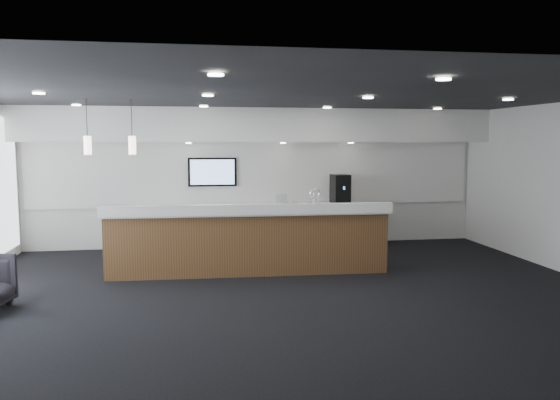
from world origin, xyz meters
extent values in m
plane|color=black|center=(0.00, 0.00, 0.00)|extent=(10.00, 10.00, 0.00)
cube|color=black|center=(0.00, 0.00, 3.00)|extent=(10.00, 8.00, 0.02)
cube|color=silver|center=(0.00, 4.00, 1.50)|extent=(10.00, 0.02, 3.00)
cube|color=white|center=(0.00, 3.55, 2.65)|extent=(10.00, 0.90, 0.70)
cube|color=white|center=(0.00, 3.97, 1.60)|extent=(9.80, 0.06, 1.40)
cube|color=gray|center=(0.00, 3.64, 0.45)|extent=(5.00, 0.60, 0.90)
cube|color=white|center=(0.00, 3.64, 0.93)|extent=(5.06, 0.66, 0.05)
cylinder|color=white|center=(-2.00, 3.32, 0.50)|extent=(0.60, 0.02, 0.02)
cylinder|color=white|center=(-1.00, 3.32, 0.50)|extent=(0.60, 0.02, 0.02)
cylinder|color=white|center=(0.00, 3.32, 0.50)|extent=(0.60, 0.02, 0.02)
cylinder|color=white|center=(1.00, 3.32, 0.50)|extent=(0.60, 0.02, 0.02)
cylinder|color=white|center=(2.00, 3.32, 0.50)|extent=(0.60, 0.02, 0.02)
cube|color=black|center=(-1.00, 3.91, 1.65)|extent=(1.05, 0.07, 0.62)
cube|color=#2D57B7|center=(-1.00, 3.87, 1.65)|extent=(0.95, 0.01, 0.54)
cylinder|color=beige|center=(-2.40, 0.80, 2.25)|extent=(0.12, 0.12, 0.30)
cylinder|color=beige|center=(-3.10, 0.80, 2.25)|extent=(0.12, 0.12, 0.30)
cube|color=#52351B|center=(-0.48, 1.42, 0.53)|extent=(4.87, 0.87, 1.05)
cube|color=white|center=(-0.48, 1.42, 1.08)|extent=(4.96, 0.95, 0.06)
cube|color=white|center=(-0.50, 1.04, 1.17)|extent=(4.93, 0.31, 0.18)
cylinder|color=white|center=(0.71, 1.47, 1.25)|extent=(0.04, 0.04, 0.28)
torus|color=white|center=(0.71, 1.41, 1.39)|extent=(0.19, 0.04, 0.19)
cube|color=black|center=(1.81, 3.66, 1.27)|extent=(0.40, 0.44, 0.63)
cube|color=white|center=(1.81, 3.44, 0.96)|extent=(0.23, 0.12, 0.02)
cube|color=silver|center=(0.49, 3.51, 1.07)|extent=(0.18, 0.03, 0.24)
cube|color=silver|center=(0.42, 3.51, 1.06)|extent=(0.17, 0.03, 0.22)
imported|color=white|center=(1.30, 3.56, 0.99)|extent=(0.09, 0.09, 0.08)
imported|color=white|center=(1.16, 3.56, 0.99)|extent=(0.13, 0.13, 0.08)
imported|color=white|center=(1.02, 3.56, 0.99)|extent=(0.11, 0.11, 0.08)
imported|color=white|center=(0.88, 3.56, 0.99)|extent=(0.12, 0.12, 0.08)
imported|color=white|center=(0.74, 3.56, 0.99)|extent=(0.12, 0.12, 0.08)
imported|color=white|center=(0.60, 3.56, 0.99)|extent=(0.10, 0.10, 0.08)
imported|color=white|center=(0.46, 3.56, 0.99)|extent=(0.13, 0.13, 0.08)
imported|color=white|center=(0.32, 3.56, 0.99)|extent=(0.11, 0.11, 0.08)
camera|label=1|loc=(-1.46, -8.02, 2.31)|focal=35.00mm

